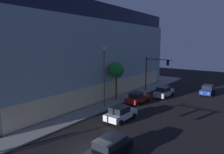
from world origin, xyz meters
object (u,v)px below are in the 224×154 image
(modern_building, at_px, (49,51))
(car_white, at_px, (121,113))
(traffic_light_far_corner, at_px, (154,68))
(car_black, at_px, (108,149))
(car_red, at_px, (138,98))
(car_blue, at_px, (207,90))
(street_lamp_sidewalk, at_px, (104,70))
(sidewalk_tree, at_px, (116,70))
(car_silver, at_px, (164,92))

(modern_building, distance_m, car_white, 24.14)
(traffic_light_far_corner, xyz_separation_m, car_white, (-14.73, -2.87, -3.55))
(traffic_light_far_corner, bearing_deg, car_black, -163.36)
(car_red, bearing_deg, modern_building, 91.15)
(car_white, bearing_deg, modern_building, 72.78)
(car_blue, bearing_deg, car_black, 176.22)
(street_lamp_sidewalk, bearing_deg, traffic_light_far_corner, -7.18)
(modern_building, relative_size, sidewalk_tree, 6.53)
(street_lamp_sidewalk, height_order, car_red, street_lamp_sidewalk)
(traffic_light_far_corner, xyz_separation_m, street_lamp_sidewalk, (-12.18, 1.53, 0.85))
(street_lamp_sidewalk, distance_m, car_red, 6.98)
(car_silver, bearing_deg, car_blue, -42.43)
(modern_building, xyz_separation_m, car_white, (-6.89, -22.23, -6.42))
(car_white, bearing_deg, car_red, 14.36)
(car_black, bearing_deg, traffic_light_far_corner, 16.64)
(car_red, bearing_deg, car_black, -159.01)
(car_white, distance_m, car_red, 7.53)
(sidewalk_tree, height_order, car_blue, sidewalk_tree)
(car_white, bearing_deg, traffic_light_far_corner, 11.03)
(traffic_light_far_corner, xyz_separation_m, car_red, (-7.43, -1.00, -3.60))
(car_red, relative_size, car_silver, 0.95)
(traffic_light_far_corner, xyz_separation_m, car_blue, (4.14, -8.22, -3.56))
(sidewalk_tree, relative_size, car_white, 1.36)
(street_lamp_sidewalk, xyz_separation_m, car_silver, (10.36, -4.31, -4.39))
(car_white, xyz_separation_m, car_blue, (18.86, -5.35, -0.01))
(modern_building, height_order, car_blue, modern_building)
(street_lamp_sidewalk, relative_size, car_red, 1.81)
(car_white, bearing_deg, street_lamp_sidewalk, 59.94)
(street_lamp_sidewalk, height_order, sidewalk_tree, street_lamp_sidewalk)
(street_lamp_sidewalk, distance_m, sidewalk_tree, 4.05)
(sidewalk_tree, xyz_separation_m, car_blue, (12.38, -10.58, -3.90))
(modern_building, relative_size, traffic_light_far_corner, 6.16)
(modern_building, distance_m, car_red, 21.37)
(car_red, bearing_deg, car_silver, -17.56)
(car_black, height_order, car_blue, car_blue)
(modern_building, relative_size, car_silver, 8.03)
(street_lamp_sidewalk, bearing_deg, car_black, -140.07)
(car_silver, relative_size, car_blue, 1.10)
(sidewalk_tree, relative_size, car_black, 1.25)
(car_red, bearing_deg, car_white, -165.64)
(traffic_light_far_corner, bearing_deg, car_blue, -63.29)
(street_lamp_sidewalk, relative_size, sidewalk_tree, 1.39)
(car_black, bearing_deg, street_lamp_sidewalk, 39.93)
(traffic_light_far_corner, distance_m, car_white, 15.42)
(car_blue, bearing_deg, car_red, 148.03)
(sidewalk_tree, height_order, car_black, sidewalk_tree)
(street_lamp_sidewalk, xyz_separation_m, sidewalk_tree, (3.94, 0.82, -0.52))
(traffic_light_far_corner, height_order, street_lamp_sidewalk, street_lamp_sidewalk)
(traffic_light_far_corner, relative_size, car_blue, 1.43)
(car_red, bearing_deg, traffic_light_far_corner, 7.68)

